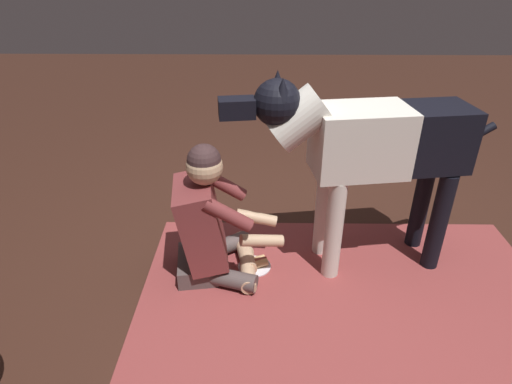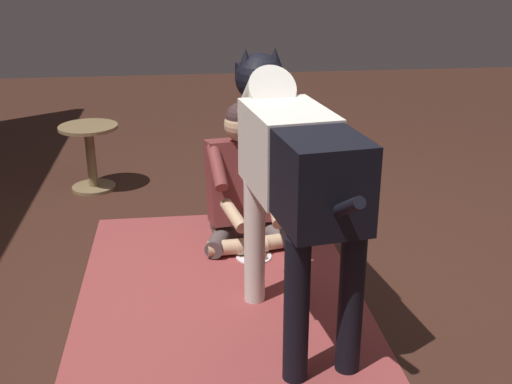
% 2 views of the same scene
% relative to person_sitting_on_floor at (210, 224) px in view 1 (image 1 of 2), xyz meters
% --- Properties ---
extents(ground_plane, '(12.64, 12.64, 0.00)m').
position_rel_person_sitting_on_floor_xyz_m(ground_plane, '(-0.63, -0.15, -0.36)').
color(ground_plane, '#392017').
extents(area_rug, '(2.46, 1.49, 0.01)m').
position_rel_person_sitting_on_floor_xyz_m(area_rug, '(-0.82, 0.19, -0.36)').
color(area_rug, brown).
rests_on(area_rug, ground).
extents(person_sitting_on_floor, '(0.69, 0.57, 0.88)m').
position_rel_person_sitting_on_floor_xyz_m(person_sitting_on_floor, '(0.00, 0.00, 0.00)').
color(person_sitting_on_floor, '#534645').
rests_on(person_sitting_on_floor, ground).
extents(large_dog, '(1.61, 0.46, 1.25)m').
position_rel_person_sitting_on_floor_xyz_m(large_dog, '(-0.93, -0.13, 0.45)').
color(large_dog, silver).
rests_on(large_dog, ground).
extents(hot_dog_on_plate, '(0.21, 0.21, 0.06)m').
position_rel_person_sitting_on_floor_xyz_m(hot_dog_on_plate, '(-0.27, -0.04, -0.34)').
color(hot_dog_on_plate, white).
rests_on(hot_dog_on_plate, ground).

